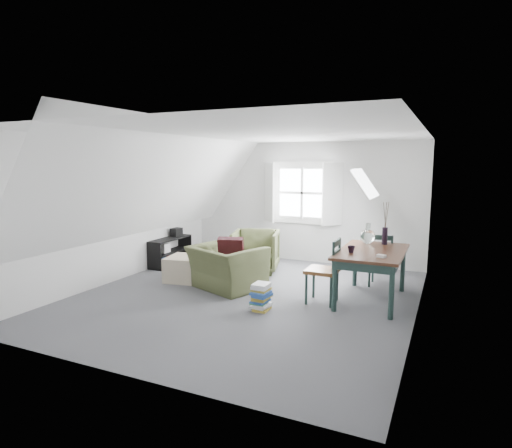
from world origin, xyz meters
The scene contains 24 objects.
floor centered at (0.00, 0.00, 0.00)m, with size 5.50×5.50×0.00m, color #4D4E52.
ceiling centered at (0.00, 0.00, 2.50)m, with size 5.50×5.50×0.00m, color white.
wall_back centered at (0.00, 2.75, 1.25)m, with size 5.00×5.00×0.00m, color silver.
wall_front centered at (0.00, -2.75, 1.25)m, with size 5.00×5.00×0.00m, color silver.
wall_left centered at (-2.50, 0.00, 1.25)m, with size 5.50×5.50×0.00m, color silver.
wall_right centered at (2.50, 0.00, 1.25)m, with size 5.50×5.50×0.00m, color silver.
slope_left centered at (-1.55, 0.00, 1.78)m, with size 5.50×5.50×0.00m, color white.
slope_right centered at (1.55, 0.00, 1.78)m, with size 5.50×5.50×0.00m, color white.
dormer_window centered at (0.00, 2.68, 1.45)m, with size 1.71×0.35×1.30m.
skylight centered at (1.55, 1.30, 1.75)m, with size 0.55×0.75×0.04m, color white.
armchair_near centered at (-0.47, 0.26, 0.00)m, with size 1.10×0.96×0.72m, color #444B2A.
armchair_far centered at (-0.52, 1.51, 0.00)m, with size 0.85×0.87×0.79m, color #444B2A.
throw_pillow centered at (-0.47, 0.41, 0.63)m, with size 0.42×0.12×0.42m, color #340E15.
ottoman centered at (-1.37, 0.41, 0.21)m, with size 0.64×0.64×0.43m, color tan.
dining_table centered at (1.81, 0.62, 0.68)m, with size 0.93×1.56×0.78m.
demijohn centered at (1.66, 1.07, 0.92)m, with size 0.24×0.24×0.33m.
vase_twigs centered at (1.91, 1.17, 0.93)m, with size 0.09×0.10×0.68m.
cup centered at (1.56, 0.32, 0.78)m, with size 0.11×0.11×0.10m, color black.
paper_box centered at (2.01, 0.17, 0.80)m, with size 0.12×0.08×0.04m, color white.
dining_chair_far centered at (1.84, 1.47, 0.47)m, with size 0.43×0.43×0.91m.
dining_chair_near centered at (1.20, 0.22, 0.51)m, with size 0.46×0.46×0.97m.
media_shelf centered at (-2.35, 1.23, 0.25)m, with size 0.36×1.08×0.55m.
electronics_box centered at (-2.35, 1.52, 0.63)m, with size 0.16×0.23×0.18m, color black.
magazine_stack centered at (0.47, -0.45, 0.19)m, with size 0.28×0.34×0.38m.
Camera 1 is at (2.84, -5.81, 2.08)m, focal length 30.00 mm.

